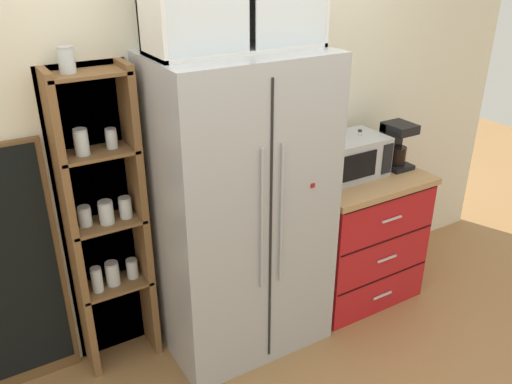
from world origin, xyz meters
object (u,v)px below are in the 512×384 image
(mug_red, at_px, (365,171))
(bottle_clear, at_px, (358,154))
(mug_navy, at_px, (355,165))
(refrigerator, at_px, (241,210))
(chalkboard_menu, at_px, (3,276))
(bottle_green, at_px, (318,166))
(coffee_maker, at_px, (395,145))
(microwave, at_px, (350,156))

(mug_red, distance_m, bottle_clear, 0.12)
(mug_red, bearing_deg, mug_navy, 90.30)
(refrigerator, distance_m, chalkboard_menu, 1.31)
(refrigerator, relative_size, mug_red, 16.75)
(mug_red, relative_size, bottle_green, 0.38)
(bottle_green, distance_m, chalkboard_menu, 1.89)
(refrigerator, bearing_deg, bottle_green, 4.70)
(mug_navy, xyz_separation_m, chalkboard_menu, (-2.18, 0.22, -0.24))
(refrigerator, relative_size, mug_navy, 15.03)
(coffee_maker, height_order, chalkboard_menu, chalkboard_menu)
(refrigerator, relative_size, microwave, 4.10)
(coffee_maker, distance_m, bottle_green, 0.62)
(refrigerator, xyz_separation_m, mug_navy, (0.91, 0.08, 0.06))
(bottle_clear, distance_m, chalkboard_menu, 2.22)
(chalkboard_menu, bearing_deg, mug_navy, -5.63)
(mug_red, xyz_separation_m, mug_navy, (-0.00, 0.10, 0.00))
(coffee_maker, relative_size, chalkboard_menu, 0.22)
(mug_navy, xyz_separation_m, bottle_green, (-0.34, -0.03, 0.08))
(refrigerator, height_order, bottle_clear, refrigerator)
(refrigerator, xyz_separation_m, bottle_clear, (0.91, 0.06, 0.15))
(mug_red, bearing_deg, refrigerator, 178.67)
(microwave, height_order, mug_red, microwave)
(bottle_clear, bearing_deg, bottle_green, -178.61)
(refrigerator, xyz_separation_m, chalkboard_menu, (-1.27, 0.29, -0.18))
(microwave, bearing_deg, refrigerator, -176.06)
(refrigerator, distance_m, coffee_maker, 1.21)
(bottle_green, xyz_separation_m, bottle_clear, (0.33, 0.01, 0.01))
(bottle_clear, xyz_separation_m, chalkboard_menu, (-2.18, 0.24, -0.33))
(microwave, height_order, bottle_clear, bottle_clear)
(coffee_maker, height_order, bottle_clear, coffee_maker)
(mug_navy, xyz_separation_m, bottle_clear, (-0.00, -0.02, 0.09))
(refrigerator, distance_m, bottle_clear, 0.93)
(coffee_maker, relative_size, bottle_clear, 1.04)
(mug_red, distance_m, bottle_green, 0.35)
(bottle_green, xyz_separation_m, chalkboard_menu, (-1.85, 0.24, -0.32))
(mug_red, bearing_deg, bottle_green, 168.48)
(coffee_maker, height_order, mug_red, coffee_maker)
(coffee_maker, distance_m, mug_navy, 0.31)
(mug_navy, bearing_deg, bottle_clear, -94.97)
(bottle_green, bearing_deg, refrigerator, -175.30)
(bottle_clear, bearing_deg, chalkboard_menu, 173.84)
(coffee_maker, relative_size, bottle_green, 1.11)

